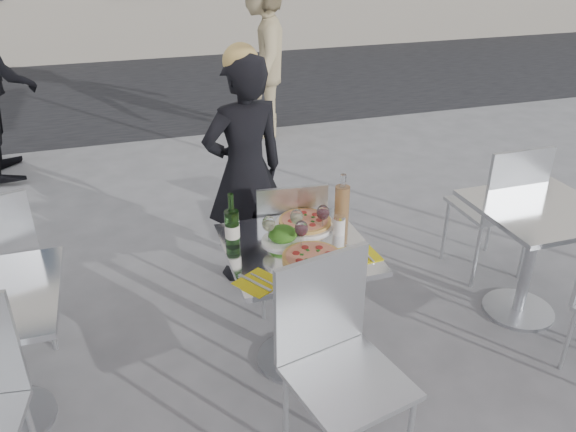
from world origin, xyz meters
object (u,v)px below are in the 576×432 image
object	(u,v)px
salad_plate	(283,235)
sugar_shaker	(339,225)
main_table	(297,281)
woman_diner	(245,172)
wineglass_white_a	(269,225)
wineglass_red_a	(301,229)
napkin_left	(259,282)
napkin_right	(359,254)
side_chair_rfar	(501,201)
pizza_far	(305,222)
carafe	(342,204)
chair_far	(288,236)
wineglass_white_b	(297,218)
side_table_right	(534,238)
pedestrian_b	(263,55)
wineglass_red_b	(323,213)
pizza_near	(312,257)
chair_near	(336,351)
wine_bottle	(232,227)

from	to	relation	value
salad_plate	sugar_shaker	xyz separation A→B (m)	(0.31, -0.01, 0.02)
main_table	woman_diner	world-z (taller)	woman_diner
wineglass_white_a	wineglass_red_a	size ratio (longest dim) A/B	1.00
napkin_left	napkin_right	size ratio (longest dim) A/B	1.23
side_chair_rfar	pizza_far	bearing A→B (deg)	8.02
carafe	wineglass_white_a	distance (m)	0.45
pizza_far	napkin_right	world-z (taller)	pizza_far
carafe	chair_far	bearing A→B (deg)	122.40
pizza_far	wineglass_white_b	size ratio (longest dim) A/B	2.07
main_table	wineglass_red_a	bearing A→B (deg)	-60.67
side_table_right	pedestrian_b	bearing A→B (deg)	99.52
side_table_right	salad_plate	size ratio (longest dim) A/B	3.41
pedestrian_b	napkin_left	world-z (taller)	pedestrian_b
side_chair_rfar	wineglass_red_a	bearing A→B (deg)	15.81
side_chair_rfar	carafe	distance (m)	1.31
carafe	main_table	bearing A→B (deg)	-152.22
wineglass_white_a	napkin_right	xyz separation A→B (m)	(0.40, -0.24, -0.11)
pizza_far	wineglass_red_b	bearing A→B (deg)	-58.98
side_chair_rfar	pizza_far	size ratio (longest dim) A/B	3.03
side_chair_rfar	pizza_near	world-z (taller)	side_chair_rfar
side_table_right	napkin_left	distance (m)	1.80
wineglass_white_a	napkin_right	distance (m)	0.48
chair_near	wine_bottle	bearing A→B (deg)	98.57
napkin_right	chair_near	bearing A→B (deg)	-127.40
chair_near	wineglass_white_b	bearing A→B (deg)	72.56
pizza_near	side_chair_rfar	bearing A→B (deg)	19.98
side_chair_rfar	wineglass_red_a	size ratio (longest dim) A/B	6.25
side_table_right	chair_far	distance (m)	1.47
sugar_shaker	napkin_left	size ratio (longest dim) A/B	0.43
napkin_left	napkin_right	distance (m)	0.55
side_table_right	pedestrian_b	size ratio (longest dim) A/B	0.41
side_table_right	wine_bottle	xyz separation A→B (m)	(-1.81, 0.10, 0.32)
pizza_far	main_table	bearing A→B (deg)	-118.87
pizza_near	pizza_far	world-z (taller)	pizza_far
pizza_far	carafe	size ratio (longest dim) A/B	1.12
pizza_far	wineglass_white_b	xyz separation A→B (m)	(-0.08, -0.11, 0.09)
chair_near	carafe	size ratio (longest dim) A/B	3.44
chair_far	salad_plate	xyz separation A→B (m)	(-0.16, -0.41, 0.25)
chair_near	wineglass_white_a	world-z (taller)	chair_near
wineglass_red_a	carafe	bearing A→B (deg)	32.56
side_chair_rfar	wine_bottle	xyz separation A→B (m)	(-1.88, -0.32, 0.28)
side_chair_rfar	wineglass_white_b	xyz separation A→B (m)	(-1.53, -0.32, 0.28)
sugar_shaker	napkin_left	distance (m)	0.61
side_table_right	napkin_left	xyz separation A→B (m)	(-1.77, -0.26, 0.21)
pedestrian_b	carafe	world-z (taller)	pedestrian_b
pizza_far	wineglass_red_b	world-z (taller)	wineglass_red_b
chair_near	wineglass_red_a	world-z (taller)	chair_near
side_chair_rfar	pedestrian_b	xyz separation A→B (m)	(-0.70, 3.39, 0.34)
main_table	sugar_shaker	distance (m)	0.37
side_chair_rfar	napkin_right	size ratio (longest dim) A/B	4.91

